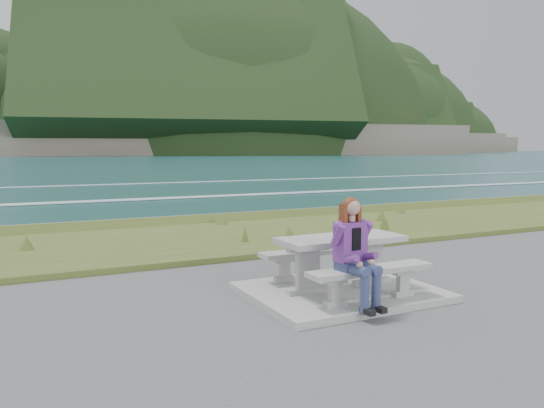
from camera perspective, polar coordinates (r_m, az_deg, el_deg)
name	(u,v)px	position (r m, az deg, el deg)	size (l,w,h in m)	color
concrete_slab	(340,292)	(7.73, 7.36, -9.35)	(2.60, 2.10, 0.10)	gray
picnic_table	(341,248)	(7.59, 7.42, -4.74)	(1.80, 0.75, 0.75)	gray
bench_landward	(371,275)	(7.08, 10.57, -7.50)	(1.80, 0.35, 0.45)	gray
bench_seaward	(315,256)	(8.22, 4.68, -5.54)	(1.80, 0.35, 0.45)	gray
grass_verge	(218,241)	(12.12, -5.87, -3.96)	(160.00, 4.50, 0.22)	#3B5A22
shore_drop	(181,225)	(14.84, -9.79, -2.19)	(160.00, 0.80, 2.20)	#706454
ocean	(94,216)	(31.79, -18.60, -1.24)	(1600.00, 1600.00, 0.09)	#1D5054
headland_range	(266,139)	(448.77, -0.62, 7.00)	(729.83, 363.95, 217.23)	#706454
seated_woman	(358,267)	(6.77, 9.20, -6.73)	(0.43, 0.70, 1.38)	navy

